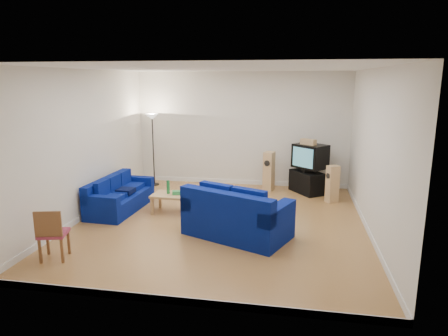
% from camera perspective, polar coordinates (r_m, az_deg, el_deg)
% --- Properties ---
extents(room, '(6.01, 6.51, 3.21)m').
position_cam_1_polar(room, '(8.19, -0.49, 2.43)').
color(room, brown).
rests_on(room, ground).
extents(sofa_three_seat, '(0.96, 2.01, 0.76)m').
position_cam_1_polar(sofa_three_seat, '(9.65, -14.82, -4.14)').
color(sofa_three_seat, '#051158').
rests_on(sofa_three_seat, ground).
extents(sofa_loveseat, '(2.22, 1.76, 0.97)m').
position_cam_1_polar(sofa_loveseat, '(7.74, 1.68, -7.22)').
color(sofa_loveseat, '#051158').
rests_on(sofa_loveseat, ground).
extents(coffee_table, '(1.22, 0.65, 0.44)m').
position_cam_1_polar(coffee_table, '(9.12, -6.47, -4.10)').
color(coffee_table, tan).
rests_on(coffee_table, ground).
extents(bottle, '(0.07, 0.07, 0.31)m').
position_cam_1_polar(bottle, '(9.16, -7.97, -2.71)').
color(bottle, '#197233').
rests_on(bottle, coffee_table).
extents(tissue_box, '(0.24, 0.17, 0.09)m').
position_cam_1_polar(tissue_box, '(9.09, -6.71, -3.52)').
color(tissue_box, green).
rests_on(tissue_box, coffee_table).
extents(red_canister, '(0.13, 0.13, 0.15)m').
position_cam_1_polar(red_canister, '(9.13, -4.64, -3.21)').
color(red_canister, red).
rests_on(red_canister, coffee_table).
extents(remote, '(0.17, 0.09, 0.02)m').
position_cam_1_polar(remote, '(8.95, -4.77, -3.96)').
color(remote, black).
rests_on(remote, coffee_table).
extents(tv_stand, '(0.98, 1.08, 0.58)m').
position_cam_1_polar(tv_stand, '(10.93, 11.76, -1.98)').
color(tv_stand, black).
rests_on(tv_stand, ground).
extents(av_receiver, '(0.50, 0.54, 0.10)m').
position_cam_1_polar(av_receiver, '(10.88, 11.81, -0.20)').
color(av_receiver, black).
rests_on(av_receiver, tv_stand).
extents(television, '(1.01, 0.98, 0.63)m').
position_cam_1_polar(television, '(10.79, 12.20, 1.67)').
color(television, black).
rests_on(television, av_receiver).
extents(centre_speaker, '(0.43, 0.38, 0.14)m').
position_cam_1_polar(centre_speaker, '(10.68, 11.96, 3.67)').
color(centre_speaker, tan).
rests_on(centre_speaker, television).
extents(speaker_left, '(0.32, 0.38, 1.07)m').
position_cam_1_polar(speaker_left, '(10.93, 6.43, -0.46)').
color(speaker_left, tan).
rests_on(speaker_left, ground).
extents(speaker_right, '(0.34, 0.32, 0.92)m').
position_cam_1_polar(speaker_right, '(10.20, 15.22, -2.21)').
color(speaker_right, tan).
rests_on(speaker_right, ground).
extents(floor_lamp, '(0.35, 0.35, 2.05)m').
position_cam_1_polar(floor_lamp, '(11.41, -10.20, 5.85)').
color(floor_lamp, black).
rests_on(floor_lamp, ground).
extents(dining_chair, '(0.53, 0.53, 0.91)m').
position_cam_1_polar(dining_chair, '(7.30, -23.39, -8.38)').
color(dining_chair, brown).
rests_on(dining_chair, ground).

